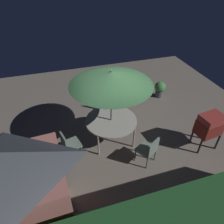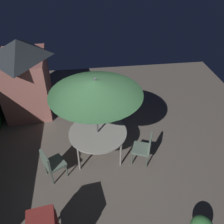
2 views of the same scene
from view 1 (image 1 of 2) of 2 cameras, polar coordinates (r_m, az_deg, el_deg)
The scene contains 9 objects.
ground_plane at distance 6.76m, azimuth 1.30°, elevation -6.69°, with size 11.00×11.00×0.00m, color #6B6056.
garden_shed at distance 4.29m, azimuth -26.11°, elevation -21.28°, with size 2.13×1.65×2.52m.
patio_table at distance 6.18m, azimuth -0.24°, elevation -2.54°, with size 1.57×1.57×0.78m.
patio_umbrella at distance 5.37m, azimuth -0.28°, elevation 9.50°, with size 2.27×2.27×2.43m.
bbq_grill at distance 6.50m, azimuth 25.79°, elevation -3.41°, with size 0.76×0.59×1.20m.
chair_near_shed at distance 5.72m, azimuth 10.33°, elevation -10.31°, with size 0.63×0.63×0.90m.
chair_far_side at distance 7.34m, azimuth 0.67°, elevation 2.64°, with size 0.60×0.60×0.90m.
chair_toward_hedge at distance 5.91m, azimuth -12.09°, elevation -8.67°, with size 0.57×0.56×0.90m.
potted_plant_by_shed at distance 8.69m, azimuth 13.31°, elevation 6.43°, with size 0.44×0.44×0.68m.
Camera 1 is at (1.57, 4.60, 4.69)m, focal length 32.49 mm.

